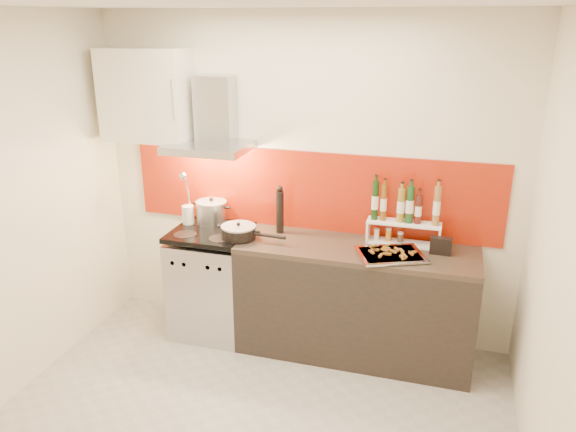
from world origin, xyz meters
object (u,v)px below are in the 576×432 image
(pepper_mill, at_px, (280,210))
(baking_tray, at_px, (390,254))
(range_stove, at_px, (213,282))
(stock_pot, at_px, (212,212))
(counter, at_px, (355,301))
(saute_pan, at_px, (239,232))

(pepper_mill, height_order, baking_tray, pepper_mill)
(range_stove, bearing_deg, stock_pot, 108.46)
(counter, xyz_separation_m, pepper_mill, (-0.65, 0.13, 0.64))
(baking_tray, bearing_deg, stock_pot, 169.86)
(saute_pan, relative_size, baking_tray, 0.93)
(range_stove, xyz_separation_m, saute_pan, (0.29, -0.08, 0.52))
(pepper_mill, relative_size, baking_tray, 0.68)
(counter, bearing_deg, pepper_mill, 168.57)
(saute_pan, height_order, baking_tray, saute_pan)
(saute_pan, bearing_deg, counter, 5.52)
(range_stove, distance_m, baking_tray, 1.54)
(counter, distance_m, pepper_mill, 0.92)
(saute_pan, bearing_deg, baking_tray, -0.79)
(range_stove, bearing_deg, counter, 0.23)
(range_stove, xyz_separation_m, pepper_mill, (0.55, 0.14, 0.65))
(pepper_mill, bearing_deg, baking_tray, -14.54)
(range_stove, distance_m, stock_pot, 0.59)
(counter, height_order, baking_tray, baking_tray)
(counter, distance_m, baking_tray, 0.54)
(counter, relative_size, stock_pot, 7.01)
(baking_tray, bearing_deg, saute_pan, 179.21)
(stock_pot, bearing_deg, counter, -7.55)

